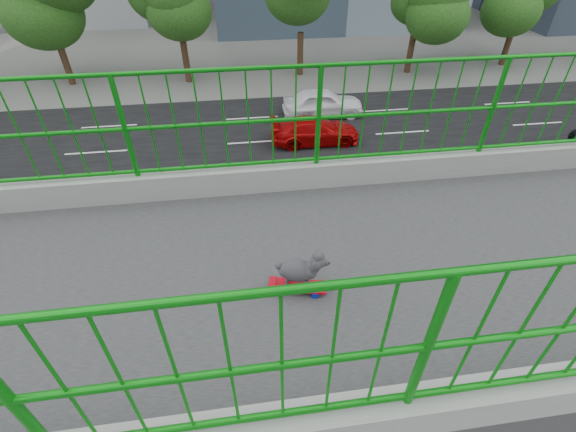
% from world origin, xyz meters
% --- Properties ---
extents(road, '(18.00, 90.00, 0.02)m').
position_xyz_m(road, '(-13.00, 0.00, 0.01)').
color(road, black).
rests_on(road, ground).
extents(footbridge, '(3.00, 24.00, 7.00)m').
position_xyz_m(footbridge, '(0.00, 0.00, 5.22)').
color(footbridge, '#2D2D2F').
rests_on(footbridge, ground).
extents(railing, '(3.00, 24.00, 1.42)m').
position_xyz_m(railing, '(0.00, 0.00, 7.21)').
color(railing, gray).
rests_on(railing, footbridge).
extents(street_trees, '(5.30, 60.40, 7.26)m').
position_xyz_m(street_trees, '(-26.03, 1.06, 4.72)').
color(street_trees, black).
rests_on(street_trees, ground).
extents(skateboard, '(0.26, 0.52, 0.07)m').
position_xyz_m(skateboard, '(0.21, -0.47, 7.05)').
color(skateboard, red).
rests_on(skateboard, footbridge).
extents(poodle, '(0.25, 0.44, 0.37)m').
position_xyz_m(poodle, '(0.22, -0.45, 7.27)').
color(poodle, '#272529').
rests_on(poodle, skateboard).
extents(car_1, '(1.56, 4.48, 1.48)m').
position_xyz_m(car_1, '(-9.20, -1.76, 0.74)').
color(car_1, black).
rests_on(car_1, ground).
extents(car_3, '(1.85, 4.55, 1.32)m').
position_xyz_m(car_3, '(-15.60, 3.05, 0.66)').
color(car_3, '#AC0607').
rests_on(car_3, ground).
extents(car_4, '(1.85, 4.61, 1.57)m').
position_xyz_m(car_4, '(-18.80, 4.12, 0.78)').
color(car_4, white).
rests_on(car_4, ground).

